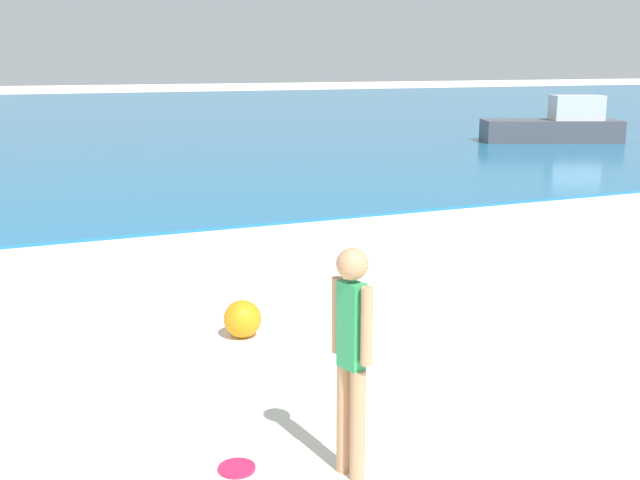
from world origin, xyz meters
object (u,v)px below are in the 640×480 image
Objects in this scene: boat_near at (556,126)px; beach_ball at (242,319)px; frisbee at (237,468)px; person_standing at (351,350)px.

boat_near reaches higher than beach_ball.
frisbee is 2.78m from beach_ball.
frisbee is (-0.72, 0.38, -0.93)m from person_standing.
boat_near reaches higher than frisbee.
frisbee is 24.43m from boat_near.
boat_near is (17.37, 17.16, 0.61)m from frisbee.
boat_near reaches higher than person_standing.
person_standing is 6.13× the size of frisbee.
person_standing is 1.24m from frisbee.
beach_ball reaches higher than frisbee.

